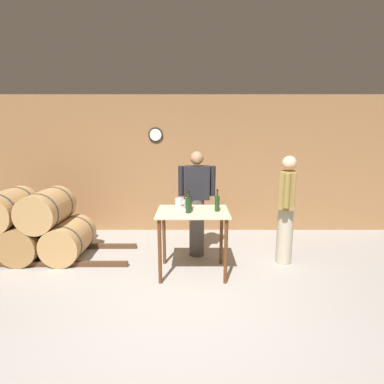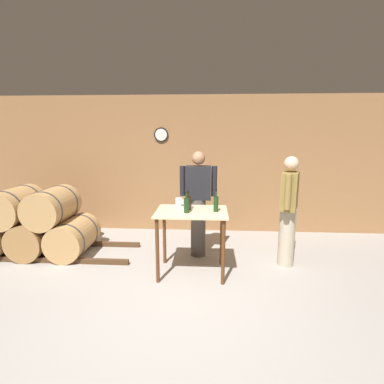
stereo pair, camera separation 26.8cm
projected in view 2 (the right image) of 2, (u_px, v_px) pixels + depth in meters
ground_plane at (172, 307)px, 3.49m from camera, size 14.00×14.00×0.00m
back_wall at (189, 165)px, 5.98m from camera, size 8.40×0.08×2.70m
barrel_rack at (36, 225)px, 4.94m from camera, size 3.28×0.90×1.12m
tasting_table at (192, 224)px, 4.19m from camera, size 0.99×0.73×0.92m
wine_bottle_far_left at (187, 205)px, 4.05m from camera, size 0.07×0.07×0.30m
wine_bottle_left at (188, 202)px, 4.22m from camera, size 0.08×0.08×0.27m
wine_bottle_center at (216, 203)px, 4.10m from camera, size 0.07×0.07×0.31m
wine_glass_near_left at (184, 202)px, 4.29m from camera, size 0.06×0.06×0.13m
wine_glass_near_center at (188, 200)px, 4.35m from camera, size 0.06×0.06×0.15m
ice_bucket at (179, 202)px, 4.43m from camera, size 0.11×0.11×0.12m
person_host at (288, 209)px, 4.42m from camera, size 0.34×0.56×1.66m
person_visitor_with_scarf at (198, 202)px, 4.78m from camera, size 0.59×0.24×1.71m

